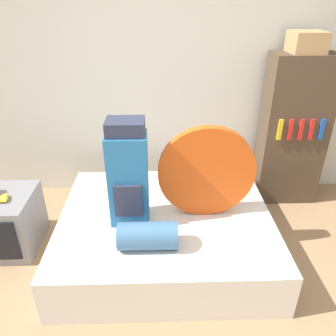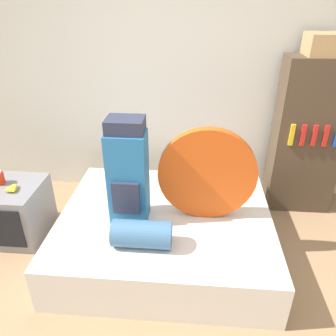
{
  "view_description": "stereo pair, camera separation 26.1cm",
  "coord_description": "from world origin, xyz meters",
  "px_view_note": "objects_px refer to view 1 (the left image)",
  "views": [
    {
      "loc": [
        -0.14,
        -1.44,
        2.09
      ],
      "look_at": [
        -0.07,
        0.86,
        0.85
      ],
      "focal_mm": 35.0,
      "sensor_mm": 36.0,
      "label": 1
    },
    {
      "loc": [
        0.12,
        -1.43,
        2.09
      ],
      "look_at": [
        -0.07,
        0.86,
        0.85
      ],
      "focal_mm": 35.0,
      "sensor_mm": 36.0,
      "label": 2
    }
  ],
  "objects_px": {
    "backpack": "(128,175)",
    "television": "(6,222)",
    "cardboard_box": "(307,42)",
    "sleeping_roll": "(148,236)",
    "tent_bag": "(207,172)",
    "bookshelf": "(293,132)"
  },
  "relations": [
    {
      "from": "backpack",
      "to": "television",
      "type": "xyz_separation_m",
      "value": [
        -1.14,
        0.16,
        -0.56
      ]
    },
    {
      "from": "television",
      "to": "cardboard_box",
      "type": "height_order",
      "value": "cardboard_box"
    },
    {
      "from": "sleeping_roll",
      "to": "cardboard_box",
      "type": "height_order",
      "value": "cardboard_box"
    },
    {
      "from": "cardboard_box",
      "to": "tent_bag",
      "type": "bearing_deg",
      "value": -139.49
    },
    {
      "from": "backpack",
      "to": "sleeping_roll",
      "type": "bearing_deg",
      "value": -66.2
    },
    {
      "from": "tent_bag",
      "to": "cardboard_box",
      "type": "distance_m",
      "value": 1.57
    },
    {
      "from": "tent_bag",
      "to": "cardboard_box",
      "type": "bearing_deg",
      "value": 40.51
    },
    {
      "from": "tent_bag",
      "to": "bookshelf",
      "type": "distance_m",
      "value": 1.32
    },
    {
      "from": "sleeping_roll",
      "to": "cardboard_box",
      "type": "relative_size",
      "value": 1.46
    },
    {
      "from": "backpack",
      "to": "television",
      "type": "distance_m",
      "value": 1.28
    },
    {
      "from": "television",
      "to": "sleeping_roll",
      "type": "bearing_deg",
      "value": -21.44
    },
    {
      "from": "sleeping_roll",
      "to": "television",
      "type": "relative_size",
      "value": 0.77
    },
    {
      "from": "backpack",
      "to": "bookshelf",
      "type": "relative_size",
      "value": 0.55
    },
    {
      "from": "backpack",
      "to": "sleeping_roll",
      "type": "relative_size",
      "value": 1.97
    },
    {
      "from": "cardboard_box",
      "to": "bookshelf",
      "type": "bearing_deg",
      "value": -10.64
    },
    {
      "from": "television",
      "to": "cardboard_box",
      "type": "relative_size",
      "value": 1.89
    },
    {
      "from": "television",
      "to": "bookshelf",
      "type": "bearing_deg",
      "value": 15.05
    },
    {
      "from": "television",
      "to": "backpack",
      "type": "bearing_deg",
      "value": -8.09
    },
    {
      "from": "backpack",
      "to": "television",
      "type": "height_order",
      "value": "backpack"
    },
    {
      "from": "backpack",
      "to": "bookshelf",
      "type": "distance_m",
      "value": 1.88
    },
    {
      "from": "television",
      "to": "cardboard_box",
      "type": "bearing_deg",
      "value": 15.32
    },
    {
      "from": "sleeping_roll",
      "to": "bookshelf",
      "type": "height_order",
      "value": "bookshelf"
    }
  ]
}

